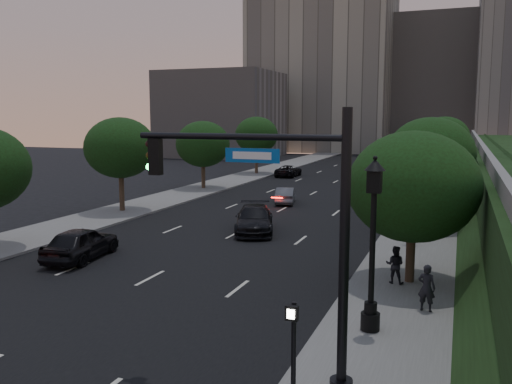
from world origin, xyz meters
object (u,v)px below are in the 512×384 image
at_px(street_lamp, 372,253).
at_px(pedestrian_c, 411,228).
at_px(sedan_far_left, 289,171).
at_px(sedan_mid_left, 285,195).
at_px(pedestrian_b, 395,265).
at_px(sedan_far_right, 381,184).
at_px(pedestrian_a, 427,288).
at_px(sedan_near_right, 254,219).
at_px(sedan_near_left, 81,243).
at_px(traffic_signal_mast, 299,247).

relative_size(street_lamp, pedestrian_c, 3.17).
height_order(sedan_far_left, pedestrian_c, pedestrian_c).
relative_size(street_lamp, sedan_mid_left, 1.44).
height_order(sedan_mid_left, pedestrian_b, pedestrian_b).
relative_size(pedestrian_b, pedestrian_c, 0.86).
xyz_separation_m(sedan_far_right, pedestrian_c, (4.23, -19.81, 0.25)).
height_order(sedan_far_left, pedestrian_a, pedestrian_a).
bearing_deg(sedan_far_left, street_lamp, 109.69).
bearing_deg(pedestrian_b, sedan_far_left, -63.20).
bearing_deg(sedan_far_left, sedan_near_right, 102.50).
distance_m(sedan_near_left, pedestrian_a, 15.93).
bearing_deg(pedestrian_c, pedestrian_b, 98.82).
bearing_deg(sedan_near_right, street_lamp, -75.22).
height_order(traffic_signal_mast, sedan_far_right, traffic_signal_mast).
relative_size(sedan_far_right, pedestrian_b, 3.05).
height_order(sedan_near_right, pedestrian_c, pedestrian_c).
distance_m(traffic_signal_mast, pedestrian_b, 9.85).
bearing_deg(pedestrian_c, sedan_far_right, -69.03).
bearing_deg(sedan_mid_left, pedestrian_b, 106.22).
xyz_separation_m(traffic_signal_mast, sedan_far_right, (-2.93, 36.04, -2.88)).
xyz_separation_m(sedan_far_left, sedan_near_right, (6.88, -28.86, 0.13)).
xyz_separation_m(traffic_signal_mast, street_lamp, (1.13, 4.18, -1.04)).
height_order(sedan_mid_left, sedan_far_left, sedan_far_left).
bearing_deg(pedestrian_b, pedestrian_a, 119.43).
distance_m(street_lamp, sedan_far_right, 32.17).
bearing_deg(pedestrian_b, traffic_signal_mast, 85.55).
xyz_separation_m(sedan_mid_left, pedestrian_a, (11.77, -21.11, 0.33)).
relative_size(sedan_mid_left, sedan_far_left, 0.84).
xyz_separation_m(sedan_far_right, pedestrian_b, (4.21, -26.68, 0.12)).
bearing_deg(sedan_mid_left, sedan_near_left, 64.74).
distance_m(sedan_near_left, sedan_mid_left, 19.75).
xyz_separation_m(sedan_mid_left, pedestrian_b, (10.39, -18.30, 0.27)).
height_order(sedan_near_right, pedestrian_a, pedestrian_a).
bearing_deg(sedan_far_right, traffic_signal_mast, -93.00).
xyz_separation_m(sedan_near_left, sedan_far_right, (10.25, 27.70, -0.00)).
xyz_separation_m(street_lamp, pedestrian_b, (0.15, 5.18, -1.72)).
bearing_deg(sedan_far_right, street_lamp, -90.38).
bearing_deg(sedan_near_right, sedan_near_left, -142.48).
distance_m(sedan_far_right, pedestrian_b, 27.01).
bearing_deg(pedestrian_b, sedan_near_left, 7.42).
distance_m(sedan_mid_left, pedestrian_a, 24.17).
distance_m(sedan_near_left, sedan_far_right, 29.54).
bearing_deg(sedan_far_left, pedestrian_c, 117.22).
relative_size(pedestrian_a, pedestrian_c, 0.92).
bearing_deg(pedestrian_b, sedan_near_right, -37.02).
bearing_deg(sedan_mid_left, traffic_signal_mast, 94.85).
bearing_deg(traffic_signal_mast, street_lamp, 74.87).
relative_size(sedan_far_right, pedestrian_a, 2.83).
relative_size(traffic_signal_mast, sedan_far_right, 1.51).
distance_m(street_lamp, sedan_mid_left, 25.69).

